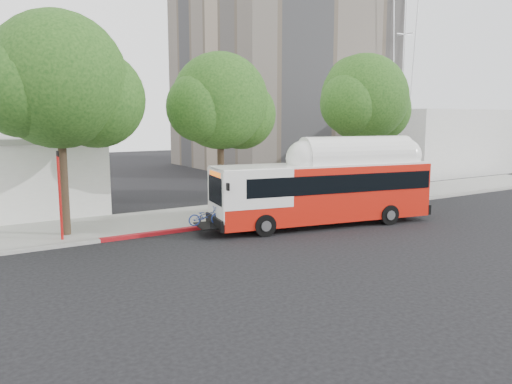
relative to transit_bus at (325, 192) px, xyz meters
The scene contains 10 objects.
ground 3.21m from the transit_bus, 147.90° to the right, with size 120.00×120.00×0.00m, color black.
sidewalk 5.76m from the transit_bus, 114.91° to the left, with size 60.00×5.00×0.15m, color gray.
curb_strip 3.72m from the transit_bus, 133.85° to the left, with size 60.00×0.30×0.15m, color gray.
red_curb_segment 6.07m from the transit_bus, 155.49° to the left, with size 10.00×0.32×0.16m, color maroon.
street_tree_left 12.63m from the transit_bus, 159.36° to the left, with size 6.67×5.80×9.74m.
street_tree_mid 6.92m from the transit_bus, 122.55° to the left, with size 5.75×5.00×8.62m.
street_tree_right 9.54m from the transit_bus, 31.74° to the left, with size 6.21×5.40×9.18m.
horizon_block 31.28m from the transit_bus, 27.72° to the left, with size 20.00×12.00×6.00m, color silver.
transit_bus is the anchor object (origin of this frame).
signal_pole 12.12m from the transit_bus, 164.95° to the left, with size 0.11×0.37×3.90m.
Camera 1 is at (-13.36, -17.19, 5.26)m, focal length 35.00 mm.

